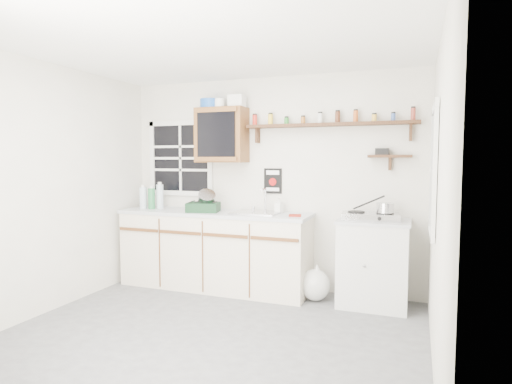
% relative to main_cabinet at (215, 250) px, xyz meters
% --- Properties ---
extents(room, '(3.64, 3.24, 2.54)m').
position_rel_main_cabinet_xyz_m(room, '(0.58, -1.30, 0.79)').
color(room, '#4B4B4D').
rests_on(room, ground).
extents(main_cabinet, '(2.31, 0.63, 0.92)m').
position_rel_main_cabinet_xyz_m(main_cabinet, '(0.00, 0.00, 0.00)').
color(main_cabinet, beige).
rests_on(main_cabinet, floor).
extents(right_cabinet, '(0.73, 0.57, 0.91)m').
position_rel_main_cabinet_xyz_m(right_cabinet, '(1.83, 0.03, -0.01)').
color(right_cabinet, silver).
rests_on(right_cabinet, floor).
extents(sink, '(0.52, 0.44, 0.29)m').
position_rel_main_cabinet_xyz_m(sink, '(0.54, 0.01, 0.47)').
color(sink, '#B2B2B6').
rests_on(sink, main_cabinet).
extents(upper_cabinet, '(0.60, 0.32, 0.65)m').
position_rel_main_cabinet_xyz_m(upper_cabinet, '(0.03, 0.14, 1.36)').
color(upper_cabinet, brown).
rests_on(upper_cabinet, wall_back).
extents(upper_cabinet_clutter, '(0.56, 0.24, 0.14)m').
position_rel_main_cabinet_xyz_m(upper_cabinet_clutter, '(0.02, 0.14, 1.75)').
color(upper_cabinet_clutter, '#194DA4').
rests_on(upper_cabinet_clutter, upper_cabinet).
extents(spice_shelf, '(1.91, 0.18, 0.35)m').
position_rel_main_cabinet_xyz_m(spice_shelf, '(1.30, 0.21, 1.47)').
color(spice_shelf, black).
rests_on(spice_shelf, wall_back).
extents(secondary_shelf, '(0.45, 0.16, 0.24)m').
position_rel_main_cabinet_xyz_m(secondary_shelf, '(1.94, 0.22, 1.12)').
color(secondary_shelf, black).
rests_on(secondary_shelf, wall_back).
extents(warning_sign, '(0.22, 0.02, 0.30)m').
position_rel_main_cabinet_xyz_m(warning_sign, '(0.63, 0.29, 0.82)').
color(warning_sign, black).
rests_on(warning_sign, wall_back).
extents(window_back, '(0.93, 0.03, 0.98)m').
position_rel_main_cabinet_xyz_m(window_back, '(-0.62, 0.29, 1.09)').
color(window_back, black).
rests_on(window_back, wall_back).
extents(window_right, '(0.03, 0.78, 1.08)m').
position_rel_main_cabinet_xyz_m(window_right, '(2.37, -0.75, 0.99)').
color(window_right, black).
rests_on(window_right, wall_back).
extents(water_bottles, '(0.29, 0.16, 0.33)m').
position_rel_main_cabinet_xyz_m(water_bottles, '(-0.86, -0.01, 0.60)').
color(water_bottles, '#AFC1CE').
rests_on(water_bottles, main_cabinet).
extents(dish_rack, '(0.42, 0.36, 0.27)m').
position_rel_main_cabinet_xyz_m(dish_rack, '(-0.09, -0.07, 0.55)').
color(dish_rack, black).
rests_on(dish_rack, main_cabinet).
extents(soap_bottle, '(0.10, 0.10, 0.18)m').
position_rel_main_cabinet_xyz_m(soap_bottle, '(0.76, 0.13, 0.55)').
color(soap_bottle, silver).
rests_on(soap_bottle, main_cabinet).
extents(rag, '(0.15, 0.14, 0.02)m').
position_rel_main_cabinet_xyz_m(rag, '(1.01, -0.07, 0.47)').
color(rag, maroon).
rests_on(rag, main_cabinet).
extents(hotplate, '(0.61, 0.37, 0.08)m').
position_rel_main_cabinet_xyz_m(hotplate, '(1.80, 0.01, 0.49)').
color(hotplate, '#B2B2B6').
rests_on(hotplate, right_cabinet).
extents(saucepan, '(0.43, 0.23, 0.19)m').
position_rel_main_cabinet_xyz_m(saucepan, '(1.94, 0.01, 0.58)').
color(saucepan, '#B2B2B6').
rests_on(saucepan, hotplate).
extents(trash_bag, '(0.37, 0.34, 0.43)m').
position_rel_main_cabinet_xyz_m(trash_bag, '(1.24, -0.05, -0.28)').
color(trash_bag, silver).
rests_on(trash_bag, floor).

